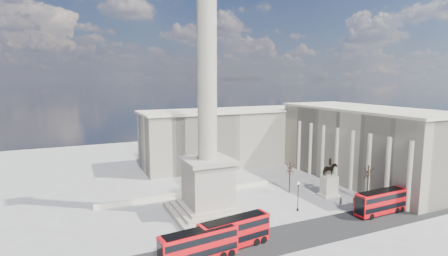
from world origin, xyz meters
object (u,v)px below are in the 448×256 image
pedestrian_standing (354,201)px  red_bus_c (381,202)px  red_bus_b (199,245)px  victorian_lamp (298,194)px  pedestrian_crossing (268,222)px  pedestrian_walking (341,201)px  equestrian_statue (329,183)px  nelsons_column (208,148)px  red_bus_a (235,232)px  red_bus_d (433,196)px

pedestrian_standing → red_bus_c: bearing=56.8°
red_bus_b → victorian_lamp: victorian_lamp is taller
red_bus_b → pedestrian_crossing: size_ratio=7.15×
red_bus_b → pedestrian_walking: size_ratio=6.28×
pedestrian_walking → red_bus_c: bearing=-51.5°
red_bus_c → equestrian_statue: 12.48m
nelsons_column → pedestrian_walking: bearing=-16.0°
victorian_lamp → red_bus_c: bearing=-30.0°
equestrian_statue → pedestrian_standing: 6.95m
pedestrian_standing → pedestrian_crossing: size_ratio=0.92×
pedestrian_walking → red_bus_a: bearing=-158.5°
red_bus_d → equestrian_statue: size_ratio=1.27×
red_bus_b → equestrian_statue: 38.72m
red_bus_b → red_bus_d: (50.55, 0.52, -0.14)m
nelsons_column → red_bus_d: 46.76m
nelsons_column → red_bus_d: bearing=-20.0°
pedestrian_crossing → equestrian_statue: bearing=-105.9°
victorian_lamp → equestrian_statue: size_ratio=0.68×
red_bus_d → pedestrian_walking: size_ratio=5.84×
red_bus_c → pedestrian_standing: size_ratio=7.57×
equestrian_statue → red_bus_d: bearing=-43.6°
red_bus_a → red_bus_c: size_ratio=1.05×
pedestrian_walking → victorian_lamp: bearing=179.1°
equestrian_statue → pedestrian_crossing: size_ratio=5.23×
red_bus_a → pedestrian_walking: size_ratio=6.42×
red_bus_b → red_bus_d: bearing=-5.1°
nelsons_column → equestrian_statue: 29.90m
red_bus_a → red_bus_b: size_ratio=1.02×
red_bus_a → pedestrian_crossing: bearing=19.6°
red_bus_b → red_bus_d: size_ratio=1.08×
pedestrian_walking → pedestrian_crossing: size_ratio=1.14×
red_bus_b → equestrian_statue: (35.92, 14.46, 0.55)m
red_bus_c → pedestrian_crossing: (-22.91, 3.85, -1.59)m
equestrian_statue → pedestrian_walking: (-1.98, -5.84, -2.06)m
nelsons_column → victorian_lamp: 20.01m
red_bus_a → equestrian_statue: bearing=16.0°
pedestrian_crossing → victorian_lamp: bearing=-104.6°
nelsons_column → pedestrian_crossing: 17.33m
red_bus_d → nelsons_column: bearing=161.5°
equestrian_statue → red_bus_a: bearing=-156.5°
pedestrian_walking → nelsons_column: bearing=171.3°
red_bus_a → red_bus_d: red_bus_a is taller
red_bus_b → equestrian_statue: bearing=16.2°
red_bus_d → red_bus_a: bearing=-179.9°
red_bus_c → pedestrian_standing: 6.12m
red_bus_c → pedestrian_walking: (-3.93, 6.47, -1.48)m
red_bus_b → victorian_lamp: bearing=16.7°
nelsons_column → red_bus_a: nelsons_column is taller
equestrian_statue → pedestrian_standing: (0.80, -6.53, -2.24)m
red_bus_a → equestrian_statue: equestrian_statue is taller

